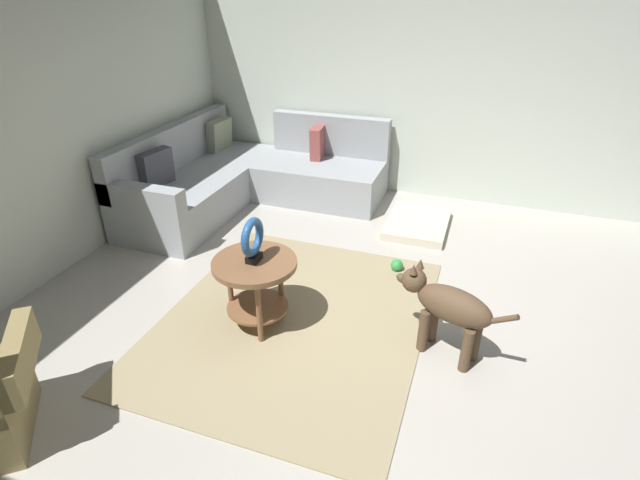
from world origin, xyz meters
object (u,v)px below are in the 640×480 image
object	(u,v)px
sectional_couch	(247,178)
torus_sculpture	(253,239)
dog	(447,306)
side_table	(255,276)
dog_toy_rope	(272,311)
dog_bed_mat	(417,224)
dog_toy_ball	(397,265)

from	to	relation	value
sectional_couch	torus_sculpture	size ratio (longest dim) A/B	6.90
torus_sculpture	dog	distance (m)	1.37
torus_sculpture	side_table	bearing A→B (deg)	97.13
side_table	dog_toy_rope	bearing A→B (deg)	-20.34
dog_bed_mat	dog_toy_rope	distance (m)	1.99
sectional_couch	torus_sculpture	xyz separation A→B (m)	(-1.96, -1.08, 0.42)
dog_bed_mat	torus_sculpture	bearing A→B (deg)	156.31
dog	dog_toy_rope	world-z (taller)	dog
side_table	dog_toy_ball	distance (m)	1.40
torus_sculpture	dog_toy_rope	world-z (taller)	torus_sculpture
torus_sculpture	sectional_couch	bearing A→B (deg)	28.75
dog_toy_rope	dog	bearing A→B (deg)	-89.91
dog_toy_ball	torus_sculpture	bearing A→B (deg)	142.40
side_table	dog_bed_mat	xyz separation A→B (m)	(1.95, -0.86, -0.37)
sectional_couch	dog_toy_ball	size ratio (longest dim) A/B	20.69
dog_bed_mat	dog_toy_rope	xyz separation A→B (m)	(-1.82, 0.81, -0.02)
dog_toy_ball	dog_toy_rope	distance (m)	1.21
torus_sculpture	dog	world-z (taller)	torus_sculpture
side_table	dog	bearing A→B (deg)	-84.06
dog_bed_mat	dog	xyz separation A→B (m)	(-1.82, -0.47, 0.33)
sectional_couch	dog_bed_mat	xyz separation A→B (m)	(-0.01, -1.93, -0.25)
dog	dog_toy_ball	bearing A→B (deg)	48.28
side_table	dog_toy_ball	bearing A→B (deg)	-37.60
side_table	dog	distance (m)	1.33
side_table	torus_sculpture	xyz separation A→B (m)	(0.00, -0.00, 0.29)
dog_toy_rope	side_table	bearing A→B (deg)	159.66
dog_toy_rope	dog_toy_ball	bearing A→B (deg)	-39.63
dog	dog_toy_ball	world-z (taller)	dog
torus_sculpture	dog_toy_ball	distance (m)	1.50
dog_bed_mat	dog_toy_rope	world-z (taller)	dog_bed_mat
torus_sculpture	dog_bed_mat	bearing A→B (deg)	-23.69
dog_toy_rope	dog_bed_mat	bearing A→B (deg)	-23.94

